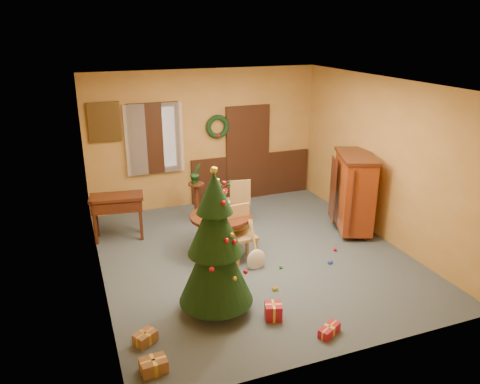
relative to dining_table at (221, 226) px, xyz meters
name	(u,v)px	position (x,y,z in m)	size (l,w,h in m)	color
room_envelope	(216,153)	(0.70, 2.42, 0.61)	(5.50, 5.50, 5.50)	#333F4B
dining_table	(221,226)	(0.00, 0.00, 0.00)	(1.05, 1.05, 0.72)	black
urn	(221,208)	(0.00, 0.00, 0.34)	(0.32, 0.32, 0.24)	slate
centerpiece_plant	(221,190)	(0.00, 0.00, 0.66)	(0.38, 0.33, 0.42)	#1E4C23
chair_near	(241,231)	(0.25, -0.28, 0.00)	(0.44, 0.44, 0.94)	olive
chair_far	(239,199)	(0.75, 1.12, 0.00)	(0.46, 0.46, 0.93)	olive
guitar	(256,247)	(0.36, -0.71, -0.12)	(0.32, 0.15, 0.76)	beige
plant_stand	(197,198)	(-0.02, 1.48, 0.00)	(0.32, 0.32, 0.81)	black
stand_plant	(196,173)	(-0.02, 1.48, 0.51)	(0.22, 0.18, 0.40)	#19471E
christmas_tree	(215,246)	(-0.62, -1.62, 0.49)	(1.01, 1.01, 2.09)	#382111
writing_desk	(117,206)	(-1.57, 1.25, 0.13)	(1.00, 0.60, 0.84)	black
sideboard	(354,191)	(2.64, 0.03, 0.30)	(1.01, 1.32, 1.51)	#5C1D0A
gift_a	(154,365)	(-1.66, -2.51, -0.42)	(0.32, 0.24, 0.16)	brown
gift_b	(273,311)	(0.04, -2.06, -0.39)	(0.28, 0.28, 0.22)	maroon
gift_c	(145,338)	(-1.66, -1.96, -0.43)	(0.33, 0.30, 0.15)	brown
gift_d	(329,330)	(0.57, -2.63, -0.44)	(0.37, 0.29, 0.12)	maroon
toy_a	(330,262)	(1.56, -1.00, -0.48)	(0.08, 0.05, 0.05)	#273BAC
toy_b	(281,267)	(0.73, -0.85, -0.47)	(0.06, 0.06, 0.06)	#248439
toy_c	(270,315)	(0.03, -2.01, -0.48)	(0.08, 0.05, 0.05)	gold
toy_d	(335,249)	(1.88, -0.63, -0.47)	(0.06, 0.06, 0.06)	red
toy_e	(275,289)	(0.36, -1.43, -0.48)	(0.08, 0.05, 0.05)	gold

